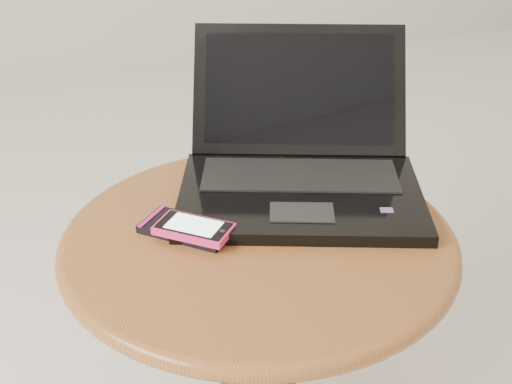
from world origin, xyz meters
name	(u,v)px	position (x,y,z in m)	size (l,w,h in m)	color
table	(259,288)	(-0.09, -0.11, 0.35)	(0.55, 0.55, 0.44)	#4C240E
laptop	(300,163)	(0.02, 0.01, 0.48)	(0.47, 0.48, 0.20)	black
phone_black	(187,228)	(-0.18, -0.07, 0.45)	(0.13, 0.13, 0.01)	black
phone_pink	(194,228)	(-0.18, -0.09, 0.46)	(0.11, 0.11, 0.01)	#F22971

